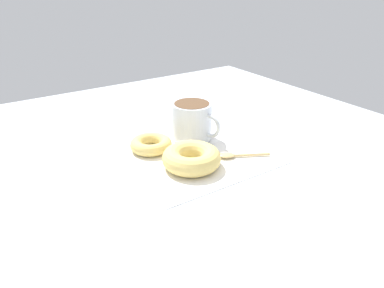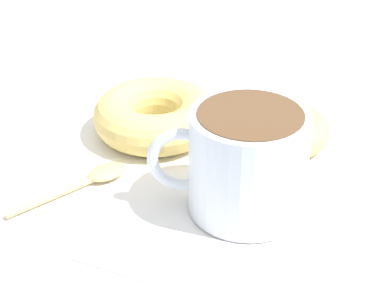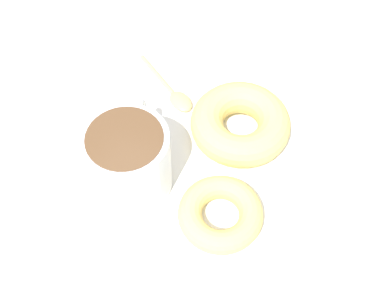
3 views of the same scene
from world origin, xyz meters
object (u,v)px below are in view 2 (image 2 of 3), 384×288
at_px(donut_far, 156,115).
at_px(spoon, 94,178).
at_px(coffee_cup, 246,160).
at_px(donut_near_cup, 280,129).

relative_size(donut_far, spoon, 1.12).
distance_m(coffee_cup, donut_far, 0.14).
relative_size(donut_near_cup, donut_far, 0.77).
xyz_separation_m(coffee_cup, spoon, (0.13, 0.02, -0.04)).
bearing_deg(coffee_cup, donut_near_cup, -88.94).
bearing_deg(coffee_cup, spoon, 7.18).
relative_size(donut_near_cup, spoon, 0.86).
distance_m(coffee_cup, donut_near_cup, 0.12).
distance_m(donut_far, spoon, 0.10).
xyz_separation_m(donut_far, spoon, (0.01, 0.10, -0.02)).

